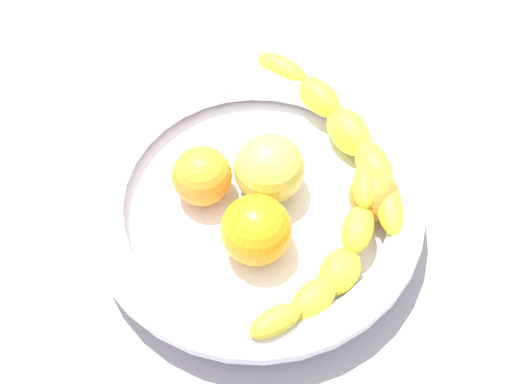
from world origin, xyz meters
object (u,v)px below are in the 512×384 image
Objects in this scene: banana_draped_right at (334,262)px; apple_yellow at (269,169)px; orange_mid_right at (256,230)px; fruit_bowl at (256,204)px; orange_front at (374,196)px; banana_draped_left at (343,132)px; orange_mid_left at (202,176)px.

apple_yellow reaches higher than banana_draped_right.
orange_mid_right is (2.50, -7.26, 0.47)cm from banana_draped_right.
apple_yellow is at bearing -165.50° from fruit_bowl.
banana_draped_left is at bearing -119.69° from orange_front.
orange_front is 0.75× the size of orange_mid_right.
apple_yellow is (5.06, -9.16, 0.97)cm from orange_front.
orange_mid_right is at bearing 83.25° from orange_mid_left.
apple_yellow is (-2.60, -0.67, 2.75)cm from fruit_bowl.
orange_front is (-8.36, -1.73, -0.37)cm from banana_draped_right.
fruit_bowl is 6.04cm from orange_mid_left.
fruit_bowl is at bearing 14.50° from apple_yellow.
apple_yellow is at bearing 137.16° from orange_mid_left.
fruit_bowl is 10.47cm from banana_draped_right.
banana_draped_left is at bearing -144.65° from banana_draped_right.
banana_draped_left is at bearing 172.97° from fruit_bowl.
fruit_bowl is at bearing -7.03° from banana_draped_left.
fruit_bowl is 11.57cm from orange_front.
banana_draped_left is at bearing -174.14° from orange_mid_right.
fruit_bowl is 1.56× the size of banana_draped_right.
orange_mid_left is 6.61cm from apple_yellow.
orange_front is at bearing 125.96° from orange_mid_left.
banana_draped_right is 4.20× the size of orange_front.
apple_yellow reaches higher than orange_front.
orange_mid_right reaches higher than banana_draped_right.
banana_draped_right is at bearing 109.00° from orange_mid_right.
orange_mid_right reaches higher than fruit_bowl.
banana_draped_right is 15.46cm from orange_mid_left.
orange_front reaches higher than fruit_bowl.
banana_draped_right is (0.70, 10.22, 2.15)cm from fruit_bowl.
fruit_bowl is 3.84cm from apple_yellow.
apple_yellow is (-3.30, -10.90, 0.60)cm from banana_draped_right.
orange_front is at bearing -168.28° from banana_draped_right.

